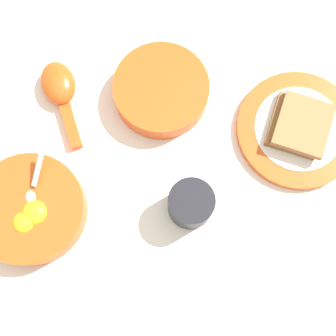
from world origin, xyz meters
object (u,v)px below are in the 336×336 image
toast_sandwich (300,125)px  toast_plate (298,130)px  drinking_cup (192,204)px  egg_bowl (30,210)px  congee_bowl (162,90)px  soup_spoon (60,89)px

toast_sandwich → toast_plate: bearing=-112.3°
toast_plate → drinking_cup: size_ratio=2.87×
toast_plate → egg_bowl: bearing=94.0°
congee_bowl → egg_bowl: bearing=120.9°
toast_plate → toast_sandwich: toast_sandwich is taller
egg_bowl → congee_bowl: bearing=-59.1°
toast_sandwich → congee_bowl: size_ratio=0.81×
toast_plate → congee_bowl: 0.22m
egg_bowl → congee_bowl: egg_bowl is taller
toast_plate → drinking_cup: 0.21m
toast_plate → toast_sandwich: bearing=67.7°
egg_bowl → toast_sandwich: size_ratio=1.35×
egg_bowl → congee_bowl: (0.14, -0.23, 0.00)m
drinking_cup → congee_bowl: bearing=0.4°
toast_plate → toast_sandwich: (0.00, 0.00, 0.02)m
egg_bowl → soup_spoon: egg_bowl is taller
toast_sandwich → congee_bowl: toast_sandwich is taller
egg_bowl → soup_spoon: size_ratio=1.10×
toast_sandwich → drinking_cup: bearing=112.8°
drinking_cup → toast_plate: bearing=-67.6°
egg_bowl → soup_spoon: 0.20m
congee_bowl → drinking_cup: (-0.19, -0.00, 0.01)m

